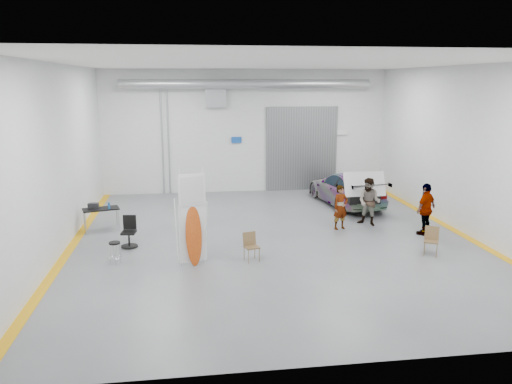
{
  "coord_description": "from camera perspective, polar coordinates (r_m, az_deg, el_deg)",
  "views": [
    {
      "loc": [
        -2.9,
        -16.48,
        5.43
      ],
      "look_at": [
        -0.48,
        0.98,
        1.5
      ],
      "focal_mm": 35.0,
      "sensor_mm": 36.0,
      "label": 1
    }
  ],
  "objects": [
    {
      "name": "person_b",
      "position": [
        19.54,
        12.82,
        -1.1
      ],
      "size": [
        1.13,
        1.11,
        1.84
      ],
      "primitive_type": "imported",
      "rotation": [
        0.0,
        0.0,
        -0.72
      ],
      "color": "teal",
      "rests_on": "ground"
    },
    {
      "name": "person_c",
      "position": [
        18.88,
        18.84,
        -1.85
      ],
      "size": [
        1.16,
        0.99,
        1.9
      ],
      "primitive_type": "imported",
      "rotation": [
        0.0,
        0.0,
        3.74
      ],
      "color": "#A36E36",
      "rests_on": "ground"
    },
    {
      "name": "sedan_car",
      "position": [
        22.71,
        10.26,
        0.4
      ],
      "size": [
        2.62,
        5.2,
        1.45
      ],
      "primitive_type": "imported",
      "rotation": [
        0.0,
        0.0,
        3.26
      ],
      "color": "silver",
      "rests_on": "ground"
    },
    {
      "name": "trunk_lid",
      "position": [
        20.49,
        12.27,
        1.12
      ],
      "size": [
        1.69,
        1.03,
        0.04
      ],
      "primitive_type": "cube",
      "color": "silver",
      "rests_on": "sedan_car"
    },
    {
      "name": "room_shell",
      "position": [
        19.01,
        1.67,
        8.48
      ],
      "size": [
        14.02,
        16.18,
        6.01
      ],
      "color": "silver",
      "rests_on": "ground"
    },
    {
      "name": "office_chair",
      "position": [
        17.22,
        -14.31,
        -4.62
      ],
      "size": [
        0.55,
        0.55,
        1.04
      ],
      "rotation": [
        0.0,
        0.0,
        -0.12
      ],
      "color": "black",
      "rests_on": "ground"
    },
    {
      "name": "folding_chair_near",
      "position": [
        15.46,
        -0.5,
        -6.91
      ],
      "size": [
        0.51,
        0.53,
        0.88
      ],
      "rotation": [
        0.0,
        0.0,
        0.26
      ],
      "color": "brown",
      "rests_on": "ground"
    },
    {
      "name": "person_a",
      "position": [
        18.83,
        9.64,
        -1.73
      ],
      "size": [
        0.7,
        0.57,
        1.68
      ],
      "primitive_type": "imported",
      "rotation": [
        0.0,
        0.0,
        0.32
      ],
      "color": "#966952",
      "rests_on": "ground"
    },
    {
      "name": "folding_chair_far",
      "position": [
        16.88,
        19.32,
        -5.92
      ],
      "size": [
        0.58,
        0.62,
        0.91
      ],
      "rotation": [
        0.0,
        0.0,
        -0.5
      ],
      "color": "brown",
      "rests_on": "ground"
    },
    {
      "name": "ground",
      "position": [
        17.59,
        2.01,
        -5.42
      ],
      "size": [
        16.0,
        16.0,
        0.0
      ],
      "primitive_type": "plane",
      "color": "#5B5D62",
      "rests_on": "ground"
    },
    {
      "name": "work_table",
      "position": [
        19.39,
        -17.52,
        -1.81
      ],
      "size": [
        1.42,
        0.97,
        1.05
      ],
      "rotation": [
        0.0,
        0.0,
        0.28
      ],
      "color": "#94969C",
      "rests_on": "ground"
    },
    {
      "name": "shop_stool",
      "position": [
        15.75,
        -15.8,
        -6.75
      ],
      "size": [
        0.36,
        0.36,
        0.7
      ],
      "rotation": [
        0.0,
        0.0,
        0.24
      ],
      "color": "black",
      "rests_on": "ground"
    },
    {
      "name": "surfboard_display",
      "position": [
        14.95,
        -7.43,
        -3.98
      ],
      "size": [
        0.82,
        0.38,
        2.96
      ],
      "rotation": [
        0.0,
        0.0,
        0.26
      ],
      "color": "white",
      "rests_on": "ground"
    }
  ]
}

